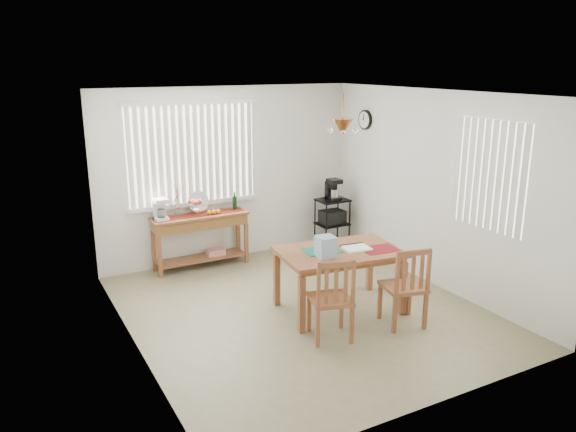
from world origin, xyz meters
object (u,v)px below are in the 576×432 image
chair_left (331,299)px  chair_right (405,287)px  wire_cart (332,219)px  cart_items (333,190)px  dining_table (339,257)px  sideboard (201,228)px

chair_left → chair_right: chair_right is taller
wire_cart → chair_right: bearing=-105.9°
cart_items → dining_table: size_ratio=0.22×
wire_cart → chair_right: chair_right is taller
chair_left → chair_right: bearing=-7.2°
wire_cart → cart_items: (0.00, 0.01, 0.48)m
chair_left → wire_cart: bearing=57.1°
wire_cart → cart_items: cart_items is taller
sideboard → dining_table: sideboard is taller
wire_cart → chair_right: size_ratio=0.84×
cart_items → chair_left: size_ratio=0.35×
chair_right → sideboard: bearing=115.1°
wire_cart → cart_items: bearing=90.0°
sideboard → dining_table: (0.95, -2.21, 0.08)m
sideboard → wire_cart: bearing=-5.1°
cart_items → chair_right: 2.90m
dining_table → chair_right: (0.42, -0.72, -0.20)m
chair_left → dining_table: bearing=50.7°
dining_table → chair_left: chair_left is taller
dining_table → chair_right: 0.86m
chair_left → cart_items: bearing=57.2°
wire_cart → chair_left: size_ratio=0.86×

